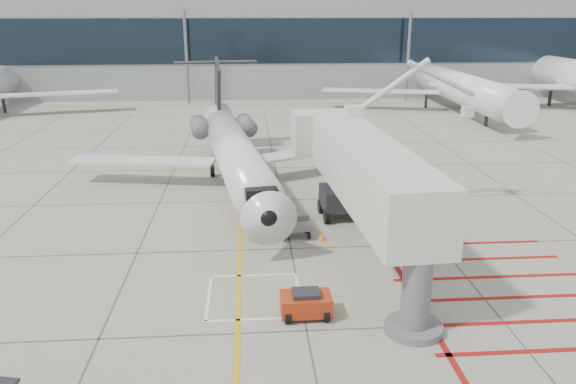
{
  "coord_description": "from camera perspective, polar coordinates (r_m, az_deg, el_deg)",
  "views": [
    {
      "loc": [
        -2.14,
        -23.13,
        11.96
      ],
      "look_at": [
        0.0,
        6.0,
        2.5
      ],
      "focal_mm": 35.0,
      "sensor_mm": 36.0,
      "label": 1
    }
  ],
  "objects": [
    {
      "name": "pushback_tug",
      "position": [
        23.33,
        1.83,
        -11.19
      ],
      "size": [
        2.08,
        1.32,
        1.21
      ],
      "primitive_type": null,
      "rotation": [
        0.0,
        0.0,
        0.01
      ],
      "color": "#A72C10",
      "rests_on": "ground_plane"
    },
    {
      "name": "jet_bridge",
      "position": [
        27.38,
        8.43,
        0.67
      ],
      "size": [
        10.45,
        20.12,
        7.84
      ],
      "primitive_type": null,
      "rotation": [
        0.0,
        0.0,
        0.06
      ],
      "color": "silver",
      "rests_on": "ground_plane"
    },
    {
      "name": "terminal_building",
      "position": [
        94.05,
        3.34,
        14.89
      ],
      "size": [
        180.0,
        28.0,
        14.0
      ],
      "primitive_type": "cube",
      "color": "gray",
      "rests_on": "ground_plane"
    },
    {
      "name": "cone_nose",
      "position": [
        31.04,
        -3.73,
        -4.21
      ],
      "size": [
        0.4,
        0.4,
        0.55
      ],
      "primitive_type": "cone",
      "color": "#EE420C",
      "rests_on": "ground_plane"
    },
    {
      "name": "terminal_glass_band",
      "position": [
        80.1,
        4.69,
        15.05
      ],
      "size": [
        180.0,
        0.1,
        6.0
      ],
      "primitive_type": "cube",
      "color": "black",
      "rests_on": "ground_plane"
    },
    {
      "name": "baggage_cart",
      "position": [
        31.04,
        0.76,
        -3.62
      ],
      "size": [
        1.82,
        1.23,
        1.1
      ],
      "primitive_type": null,
      "rotation": [
        0.0,
        0.0,
        0.08
      ],
      "color": "slate",
      "rests_on": "ground_plane"
    },
    {
      "name": "regional_jet",
      "position": [
        36.99,
        -4.98,
        5.38
      ],
      "size": [
        27.88,
        33.2,
        7.91
      ],
      "primitive_type": null,
      "rotation": [
        0.0,
        0.0,
        0.14
      ],
      "color": "silver",
      "rests_on": "ground_plane"
    },
    {
      "name": "ground_power_unit",
      "position": [
        31.7,
        12.8,
        -2.92
      ],
      "size": [
        2.55,
        1.85,
        1.82
      ],
      "primitive_type": null,
      "rotation": [
        0.0,
        0.0,
        -0.24
      ],
      "color": "beige",
      "rests_on": "ground_plane"
    },
    {
      "name": "ground_plane",
      "position": [
        26.13,
        0.98,
        -9.3
      ],
      "size": [
        260.0,
        260.0,
        0.0
      ],
      "primitive_type": "plane",
      "color": "gray",
      "rests_on": "ground"
    },
    {
      "name": "cone_side",
      "position": [
        30.73,
        3.47,
        -4.45
      ],
      "size": [
        0.38,
        0.38,
        0.53
      ],
      "primitive_type": "cone",
      "color": "orange",
      "rests_on": "ground_plane"
    },
    {
      "name": "bg_aircraft_c",
      "position": [
        74.07,
        16.57,
        12.15
      ],
      "size": [
        32.45,
        36.06,
        10.82
      ],
      "primitive_type": null,
      "color": "silver",
      "rests_on": "ground_plane"
    }
  ]
}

